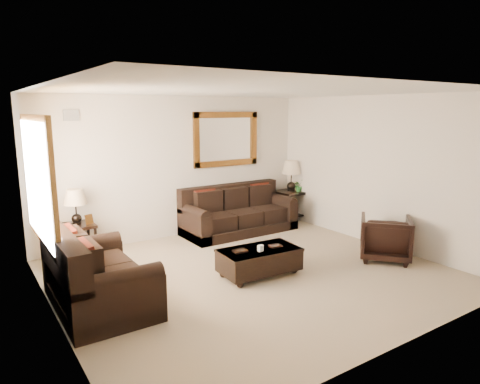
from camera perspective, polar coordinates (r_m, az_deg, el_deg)
room at (r=6.21m, az=1.71°, el=0.82°), size 5.51×5.01×2.71m
window at (r=6.01m, az=-25.23°, el=1.37°), size 0.07×1.96×1.66m
mirror at (r=8.79m, az=-1.84°, el=7.05°), size 1.50×0.06×1.10m
air_vent at (r=7.64m, az=-21.59°, el=9.49°), size 0.25×0.02×0.18m
sofa at (r=8.68m, az=-0.33°, el=-3.11°), size 2.28×0.99×0.93m
loveseat at (r=5.73m, az=-18.88°, el=-10.88°), size 1.05×1.76×0.99m
end_table_left at (r=7.53m, az=-20.98°, el=-2.69°), size 0.53×0.53×1.17m
end_table_right at (r=9.54m, az=6.85°, el=1.38°), size 0.61×0.61×1.34m
coffee_table at (r=6.46m, az=2.58°, el=-8.88°), size 1.23×0.72×0.51m
armchair at (r=7.46m, az=18.82°, el=-5.55°), size 1.06×1.06×0.80m
potted_plant at (r=9.56m, az=7.87°, el=0.74°), size 0.26×0.29×0.21m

